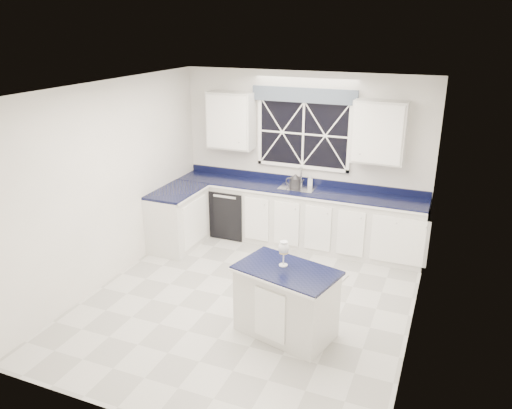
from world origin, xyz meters
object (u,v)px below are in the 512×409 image
at_px(faucet, 301,175).
at_px(kettle, 295,181).
at_px(wine_glass, 284,249).
at_px(island, 286,301).
at_px(soap_bottle, 310,180).
at_px(dishwasher, 234,210).

bearing_deg(faucet, kettle, -107.45).
bearing_deg(wine_glass, island, -46.13).
distance_m(island, wine_glass, 0.62).
relative_size(wine_glass, soap_bottle, 1.81).
relative_size(dishwasher, faucet, 2.72).
bearing_deg(faucet, wine_glass, -76.65).
bearing_deg(island, faucet, 118.67).
xyz_separation_m(dishwasher, soap_bottle, (1.25, 0.22, 0.61)).
distance_m(kettle, wine_glass, 2.48).
bearing_deg(island, dishwasher, 140.50).
bearing_deg(faucet, island, -75.65).
distance_m(dishwasher, kettle, 1.23).
height_order(island, soap_bottle, soap_bottle).
bearing_deg(wine_glass, soap_bottle, 100.02).
height_order(island, wine_glass, wine_glass).
relative_size(island, kettle, 4.09).
relative_size(dishwasher, soap_bottle, 5.05).
bearing_deg(dishwasher, kettle, 2.50).
distance_m(faucet, island, 2.78).
xyz_separation_m(kettle, wine_glass, (0.65, -2.40, -0.01)).
height_order(dishwasher, wine_glass, wine_glass).
distance_m(faucet, soap_bottle, 0.17).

